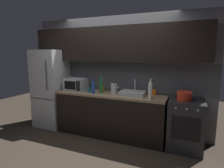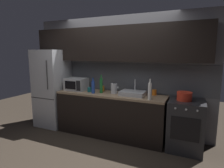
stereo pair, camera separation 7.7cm
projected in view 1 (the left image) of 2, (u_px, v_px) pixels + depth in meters
The scene contains 15 objects.
ground_plane at pixel (89, 156), 3.19m from camera, with size 10.00×10.00×0.00m, color #2D261E.
back_wall at pixel (116, 61), 4.03m from camera, with size 4.02×0.44×2.50m.
counter_run at pixel (110, 114), 3.94m from camera, with size 2.28×0.60×0.90m.
refrigerator at pixel (51, 88), 4.45m from camera, with size 0.68×0.69×1.79m.
oven_range at pixel (186, 125), 3.36m from camera, with size 0.60×0.62×0.90m.
microwave at pixel (76, 84), 4.18m from camera, with size 0.46×0.35×0.27m.
sink_basin at pixel (133, 93), 3.70m from camera, with size 0.48×0.38×0.30m.
kettle at pixel (114, 89), 3.84m from camera, with size 0.17×0.13×0.23m.
wine_bottle_blue at pixel (93, 87), 3.85m from camera, with size 0.07×0.07×0.32m.
wine_bottle_green at pixel (101, 85), 3.89m from camera, with size 0.06×0.06×0.38m.
wine_bottle_white at pixel (150, 91), 3.34m from camera, with size 0.07×0.07×0.37m.
mug_orange at pixel (154, 92), 3.72m from camera, with size 0.09×0.09×0.11m, color orange.
mug_amber at pixel (102, 88), 4.12m from camera, with size 0.08×0.08×0.11m, color #B27019.
mug_teal at pixel (89, 90), 4.00m from camera, with size 0.09×0.09×0.10m, color #19666B.
cooking_pot at pixel (184, 96), 3.30m from camera, with size 0.26×0.26×0.15m.
Camera 1 is at (1.51, -2.56, 1.72)m, focal length 30.17 mm.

